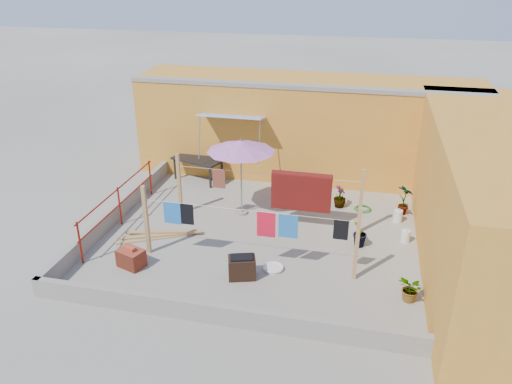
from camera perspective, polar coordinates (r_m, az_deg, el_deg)
ground at (r=13.15m, az=0.46°, el=-5.06°), size 80.00×80.00×0.00m
wall_back at (r=16.70m, az=5.71°, el=7.45°), size 11.00×3.27×3.21m
wall_right at (r=12.49m, az=24.46°, el=-0.90°), size 2.40×9.00×3.20m
parapet_front at (r=10.16m, az=-4.07°, el=-13.77°), size 8.30×0.16×0.44m
parapet_left at (r=14.39m, az=-15.62°, el=-2.29°), size 0.16×7.30×0.44m
red_railing at (r=13.91m, az=-15.39°, el=-0.92°), size 0.05×4.20×1.10m
clothesline_rig at (r=13.04m, az=4.19°, el=-0.43°), size 5.09×2.35×1.80m
patio_umbrella at (r=13.51m, az=-1.74°, el=5.22°), size 1.99×1.99×2.26m
outdoor_table at (r=16.36m, az=-6.66°, el=3.61°), size 1.79×1.27×0.76m
brick_stack at (r=12.18m, az=-14.08°, el=-7.32°), size 0.71×0.61×0.52m
lumber_pile at (r=13.31m, az=-10.99°, el=-4.85°), size 2.03×1.08×0.13m
brazier at (r=11.41m, az=-1.62°, el=-8.58°), size 0.71×0.57×0.55m
white_basin at (r=11.80m, az=1.98°, el=-8.66°), size 0.49×0.49×0.08m
water_jug_a at (r=14.34m, az=15.91°, el=-2.64°), size 0.25×0.25×0.38m
water_jug_b at (r=13.39m, az=16.72°, el=-4.85°), size 0.24×0.24×0.37m
green_hose at (r=14.82m, az=12.11°, el=-1.88°), size 0.50×0.50×0.07m
plant_back_a at (r=15.04m, az=4.19°, el=0.65°), size 0.97×0.94×0.83m
plant_back_b at (r=14.75m, az=9.56°, el=-0.54°), size 0.38×0.38×0.65m
plant_right_a at (r=14.67m, az=16.62°, el=-0.82°), size 0.58×0.57×0.93m
plant_right_b at (r=12.76m, az=11.76°, el=-4.63°), size 0.43×0.49×0.78m
plant_right_c at (r=11.15m, az=17.32°, el=-10.58°), size 0.66×0.69×0.59m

